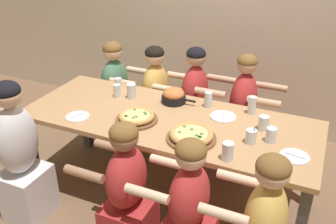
% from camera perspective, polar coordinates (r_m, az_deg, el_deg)
% --- Properties ---
extents(ground_plane, '(18.00, 18.00, 0.00)m').
position_cam_1_polar(ground_plane, '(3.40, 0.00, -12.52)').
color(ground_plane, brown).
rests_on(ground_plane, ground).
extents(dining_table, '(2.34, 0.90, 0.78)m').
position_cam_1_polar(dining_table, '(3.00, 0.00, -2.16)').
color(dining_table, tan).
rests_on(dining_table, ground).
extents(pizza_board_main, '(0.33, 0.33, 0.06)m').
position_cam_1_polar(pizza_board_main, '(2.91, -4.80, -0.80)').
color(pizza_board_main, brown).
rests_on(pizza_board_main, dining_table).
extents(pizza_board_second, '(0.36, 0.36, 0.07)m').
position_cam_1_polar(pizza_board_second, '(2.66, 3.58, -3.59)').
color(pizza_board_second, brown).
rests_on(pizza_board_second, dining_table).
extents(skillet_bowl, '(0.30, 0.21, 0.13)m').
position_cam_1_polar(skillet_bowl, '(3.18, 0.88, 2.45)').
color(skillet_bowl, black).
rests_on(skillet_bowl, dining_table).
extents(empty_plate_a, '(0.19, 0.19, 0.02)m').
position_cam_1_polar(empty_plate_a, '(2.62, 18.71, -6.46)').
color(empty_plate_a, white).
rests_on(empty_plate_a, dining_table).
extents(empty_plate_b, '(0.21, 0.21, 0.02)m').
position_cam_1_polar(empty_plate_b, '(2.99, 8.40, -0.70)').
color(empty_plate_b, white).
rests_on(empty_plate_b, dining_table).
extents(empty_plate_c, '(0.19, 0.19, 0.02)m').
position_cam_1_polar(empty_plate_c, '(3.04, -13.59, -0.69)').
color(empty_plate_c, white).
rests_on(empty_plate_c, dining_table).
extents(cocktail_glass_blue, '(0.08, 0.08, 0.13)m').
position_cam_1_polar(cocktail_glass_blue, '(2.68, 12.52, -3.75)').
color(cocktail_glass_blue, silver).
rests_on(cocktail_glass_blue, dining_table).
extents(drinking_glass_a, '(0.06, 0.06, 0.11)m').
position_cam_1_polar(drinking_glass_a, '(3.46, -7.58, 4.19)').
color(drinking_glass_a, silver).
rests_on(drinking_glass_a, dining_table).
extents(drinking_glass_b, '(0.08, 0.08, 0.13)m').
position_cam_1_polar(drinking_glass_b, '(3.27, -5.59, 3.05)').
color(drinking_glass_b, silver).
rests_on(drinking_glass_b, dining_table).
extents(drinking_glass_c, '(0.08, 0.08, 0.13)m').
position_cam_1_polar(drinking_glass_c, '(2.47, 9.08, -6.11)').
color(drinking_glass_c, silver).
rests_on(drinking_glass_c, dining_table).
extents(drinking_glass_d, '(0.06, 0.06, 0.15)m').
position_cam_1_polar(drinking_glass_d, '(3.06, 12.68, 0.88)').
color(drinking_glass_d, silver).
rests_on(drinking_glass_d, dining_table).
extents(drinking_glass_e, '(0.08, 0.08, 0.11)m').
position_cam_1_polar(drinking_glass_e, '(2.86, 14.36, -1.64)').
color(drinking_glass_e, silver).
rests_on(drinking_glass_e, dining_table).
extents(drinking_glass_f, '(0.06, 0.06, 0.13)m').
position_cam_1_polar(drinking_glass_f, '(3.12, 6.15, 1.75)').
color(drinking_glass_f, silver).
rests_on(drinking_glass_f, dining_table).
extents(drinking_glass_g, '(0.07, 0.07, 0.11)m').
position_cam_1_polar(drinking_glass_g, '(2.73, 15.41, -3.51)').
color(drinking_glass_g, silver).
rests_on(drinking_glass_g, dining_table).
extents(drinking_glass_h, '(0.06, 0.06, 0.12)m').
position_cam_1_polar(drinking_glass_h, '(3.31, -7.77, 3.14)').
color(drinking_glass_h, silver).
rests_on(drinking_glass_h, dining_table).
extents(diner_near_center, '(0.51, 0.40, 1.07)m').
position_cam_1_polar(diner_near_center, '(2.63, -6.20, -12.94)').
color(diner_near_center, '#B22D2D').
rests_on(diner_near_center, ground).
extents(diner_near_left, '(0.51, 0.40, 1.19)m').
position_cam_1_polar(diner_near_left, '(3.10, -21.54, -6.65)').
color(diner_near_left, silver).
rests_on(diner_near_left, ground).
extents(diner_far_midleft, '(0.51, 0.40, 1.12)m').
position_cam_1_polar(diner_far_midleft, '(3.79, -1.87, 1.19)').
color(diner_far_midleft, gold).
rests_on(diner_far_midleft, ground).
extents(diner_far_center, '(0.51, 0.40, 1.16)m').
position_cam_1_polar(diner_far_center, '(3.64, 4.04, 0.24)').
color(diner_far_center, '#B22D2D').
rests_on(diner_far_center, ground).
extents(diner_far_left, '(0.51, 0.40, 1.10)m').
position_cam_1_polar(diner_far_left, '(4.00, -7.95, 2.36)').
color(diner_far_left, '#477556').
rests_on(diner_far_left, ground).
extents(diner_far_midright, '(0.51, 0.40, 1.16)m').
position_cam_1_polar(diner_far_midright, '(3.53, 11.18, -1.21)').
color(diner_far_midright, '#B22D2D').
rests_on(diner_far_midright, ground).
extents(diner_near_midright, '(0.51, 0.40, 1.07)m').
position_cam_1_polar(diner_near_midright, '(2.49, 3.08, -15.75)').
color(diner_near_midright, '#B22D2D').
rests_on(diner_near_midright, ground).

